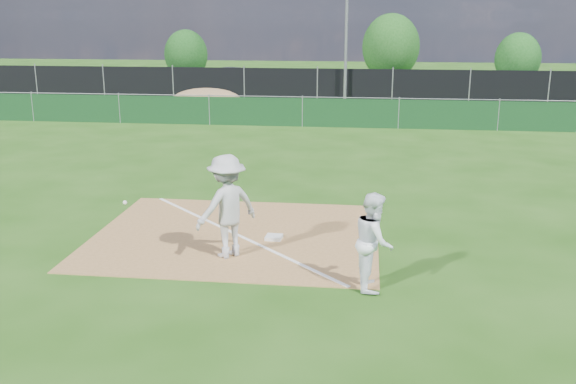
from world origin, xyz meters
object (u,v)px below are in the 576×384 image
object	(u,v)px
tree_left	(186,55)
car_left	(237,79)
car_mid	(285,82)
car_right	(409,82)
first_base	(274,237)
tree_right	(518,59)
play_at_first	(227,206)
light_pole	(346,26)
tree_mid	(391,47)
runner	(374,241)

from	to	relation	value
tree_left	car_left	bearing A→B (deg)	-51.06
car_mid	car_right	bearing A→B (deg)	-67.36
first_base	car_right	bearing A→B (deg)	80.86
car_mid	tree_left	bearing A→B (deg)	61.12
tree_right	play_at_first	bearing A→B (deg)	-110.55
car_mid	tree_right	distance (m)	15.96
tree_left	tree_right	size ratio (longest dim) A/B	1.03
car_left	light_pole	bearing A→B (deg)	-100.01
tree_right	car_left	bearing A→B (deg)	-162.98
play_at_first	car_mid	distance (m)	26.86
car_left	car_mid	xyz separation A→B (m)	(3.03, -0.78, -0.12)
first_base	car_mid	xyz separation A→B (m)	(-3.06, 25.70, 0.62)
play_at_first	car_left	world-z (taller)	play_at_first
car_mid	tree_mid	bearing A→B (deg)	-26.91
car_mid	first_base	bearing A→B (deg)	-161.33
first_base	tree_mid	bearing A→B (deg)	84.26
runner	car_left	xyz separation A→B (m)	(-8.13, 28.69, -0.04)
runner	play_at_first	bearing A→B (deg)	63.76
runner	car_mid	size ratio (longest dim) A/B	0.42
first_base	tree_left	size ratio (longest dim) A/B	0.09
light_pole	car_left	world-z (taller)	light_pole
light_pole	car_right	world-z (taller)	light_pole
light_pole	car_left	xyz separation A→B (m)	(-6.76, 4.61, -3.20)
light_pole	first_base	size ratio (longest dim) A/B	23.81
tree_mid	tree_right	bearing A→B (deg)	-12.43
first_base	tree_mid	distance (m)	33.97
tree_mid	first_base	bearing A→B (deg)	-95.74
car_mid	play_at_first	bearing A→B (deg)	-163.17
car_mid	tree_left	xyz separation A→B (m)	(-7.92, 6.83, 1.17)
car_left	car_mid	size ratio (longest dim) A/B	1.14
car_mid	tree_mid	distance (m)	10.43
car_left	car_right	xyz separation A→B (m)	(10.45, 0.63, -0.17)
play_at_first	tree_left	bearing A→B (deg)	106.94
runner	tree_right	world-z (taller)	tree_right
car_mid	car_right	distance (m)	7.55
light_pole	car_left	distance (m)	8.78
play_at_first	tree_right	world-z (taller)	tree_right
car_right	tree_right	distance (m)	8.77
runner	tree_right	xyz separation A→B (m)	(9.57, 34.11, 0.94)
light_pole	runner	world-z (taller)	light_pole
car_left	play_at_first	bearing A→B (deg)	-144.74
play_at_first	tree_left	distance (m)	35.13
car_right	tree_mid	bearing A→B (deg)	7.11
car_mid	tree_right	world-z (taller)	tree_right
tree_left	tree_mid	xyz separation A→B (m)	(14.37, 1.18, 0.57)
play_at_first	car_left	xyz separation A→B (m)	(-5.34, 27.54, -0.22)
light_pole	car_right	size ratio (longest dim) A/B	1.85
runner	tree_mid	size ratio (longest dim) A/B	0.36
play_at_first	car_right	bearing A→B (deg)	79.72
play_at_first	car_left	distance (m)	28.06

